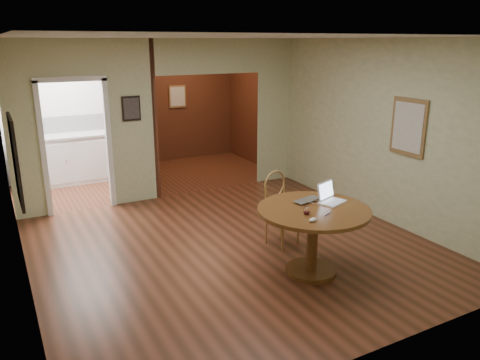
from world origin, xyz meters
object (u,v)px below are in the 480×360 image
closed_laptop (311,201)px  dining_table (313,226)px  chair (279,204)px  open_laptop (329,196)px

closed_laptop → dining_table: bearing=-129.2°
chair → closed_laptop: 0.78m
dining_table → chair: chair is taller
dining_table → closed_laptop: closed_laptop is taller
chair → closed_laptop: chair is taller
chair → closed_laptop: size_ratio=2.72×
chair → open_laptop: (0.18, -0.80, 0.31)m
dining_table → open_laptop: (0.32, 0.12, 0.27)m
dining_table → open_laptop: bearing=20.7°
dining_table → closed_laptop: size_ratio=3.52×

